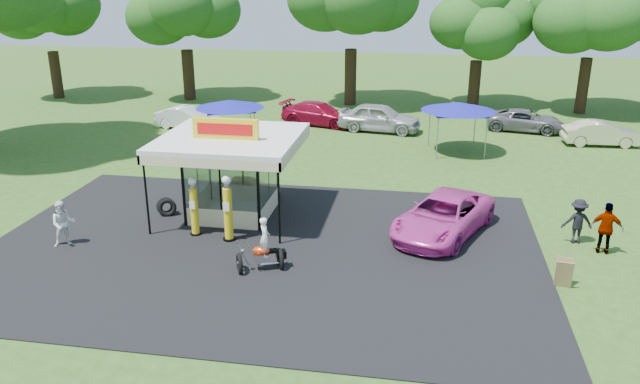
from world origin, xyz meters
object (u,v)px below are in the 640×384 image
Objects in this scene: spectator_east_b at (606,228)px; tent_west at (230,104)px; gas_pump_right at (228,210)px; bg_car_a at (188,118)px; pink_sedan at (443,216)px; spectator_west at (63,224)px; spectator_east_a at (578,221)px; tent_east at (459,107)px; motorcycle at (263,249)px; bg_car_c at (379,117)px; gas_pump_left at (194,208)px; bg_car_d at (526,121)px; kiosk_car at (248,187)px; bg_car_b at (319,114)px; a_frame_sign at (564,273)px; gas_station_kiosk at (232,174)px.

spectator_east_b is 21.03m from tent_west.
bg_car_a is at bearing 115.68° from gas_pump_right.
spectator_west is (-13.64, -3.41, 0.12)m from pink_sedan.
spectator_west is 0.40× the size of bg_car_a.
spectator_west is 18.84m from spectator_east_a.
gas_pump_right is 12.90m from spectator_east_a.
tent_west reaches higher than bg_car_a.
gas_pump_right is 0.64× the size of tent_east.
bg_car_c is at bearing 59.24° from motorcycle.
gas_pump_left is 0.49× the size of bg_car_d.
gas_pump_left is 0.83× the size of kiosk_car.
spectator_east_a is 0.89× the size of spectator_east_b.
motorcycle reaches higher than bg_car_b.
spectator_west is (-5.79, -1.45, -0.37)m from gas_pump_right.
kiosk_car is (-0.61, 4.75, -0.76)m from gas_pump_right.
gas_pump_right is 18.32m from bg_car_c.
tent_east reaches higher than bg_car_c.
motorcycle is at bearing -68.79° from tent_west.
spectator_east_a is 17.45m from bg_car_d.
motorcycle is at bearing -137.46° from bg_car_a.
tent_east reaches higher than bg_car_d.
a_frame_sign is 0.20× the size of bg_car_d.
spectator_east_a is (4.87, 0.07, 0.10)m from pink_sedan.
spectator_east_b is 0.47× the size of tent_east.
gas_station_kiosk is at bearing 6.08° from spectator_east_b.
tent_west reaches higher than kiosk_car.
spectator_east_a is at bearing -128.02° from bg_car_b.
bg_car_b is at bearing 70.50° from motorcycle.
gas_pump_right is 8.11m from pink_sedan.
spectator_east_a is at bearing -71.13° from tent_east.
spectator_east_b is (1.91, 2.88, 0.47)m from a_frame_sign.
gas_pump_left is at bearing 153.84° from bg_car_d.
gas_pump_left reaches higher than kiosk_car.
bg_car_d is at bearing 50.78° from gas_station_kiosk.
a_frame_sign is at bearing -117.67° from kiosk_car.
tent_west is at bearing -116.79° from bg_car_a.
bg_car_a is 1.06× the size of tent_east.
bg_car_a is (-7.25, 13.80, -1.08)m from gas_station_kiosk.
tent_west is 0.95× the size of tent_east.
pink_sedan is 16.31m from bg_car_c.
spectator_east_a is 0.34× the size of bg_car_b.
spectator_east_b reaches higher than bg_car_d.
pink_sedan is 1.34× the size of tent_east.
kiosk_car is 8.92m from pink_sedan.
a_frame_sign is 0.19× the size of bg_car_b.
spectator_east_a is at bearing -142.92° from bg_car_c.
bg_car_d is at bearing -43.18° from kiosk_car.
tent_west is at bearing 86.92° from motorcycle.
kiosk_car is 14.57m from spectator_east_b.
kiosk_car is 1.48× the size of spectator_east_b.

